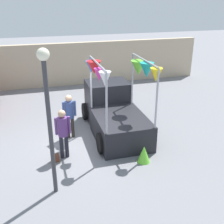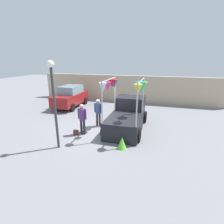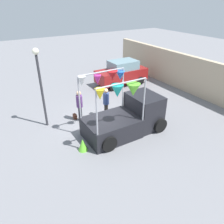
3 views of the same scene
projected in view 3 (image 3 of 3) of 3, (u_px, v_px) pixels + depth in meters
ground_plane at (101, 122)px, 12.22m from camera, size 60.00×60.00×0.00m
vendor_truck at (129, 115)px, 11.06m from camera, size 2.48×4.05×3.14m
parked_car at (122, 73)px, 17.08m from camera, size 1.88×4.00×1.88m
person_customer at (79, 103)px, 11.91m from camera, size 0.53×0.34×1.79m
person_vendor at (106, 100)px, 12.26m from camera, size 0.53×0.34×1.78m
handbag at (75, 116)px, 12.53m from camera, size 0.28×0.16×0.28m
street_lamp at (40, 78)px, 10.70m from camera, size 0.32×0.32×4.15m
brick_boundary_wall at (197, 77)px, 15.11m from camera, size 18.00×0.36×2.60m
folded_kite_bundle_lime at (83, 145)px, 9.88m from camera, size 0.52×0.52×0.60m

